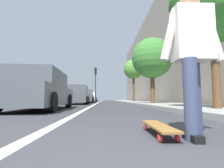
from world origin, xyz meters
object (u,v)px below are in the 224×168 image
object	(u,v)px
skater_person	(192,51)
parked_car_near	(41,91)
traffic_light	(95,78)
parked_car_end	(90,97)
parked_car_far	(85,96)
street_tree_far	(133,70)
street_tree_mid	(152,58)
skateboard	(158,127)
street_tree_near	(212,3)
parked_car_mid	(76,95)

from	to	relation	value
skater_person	parked_car_near	size ratio (longest dim) A/B	0.36
skater_person	parked_car_near	xyz separation A→B (m)	(4.66, 3.42, -0.23)
skater_person	traffic_light	world-z (taller)	traffic_light
parked_car_end	parked_car_far	bearing A→B (deg)	-179.57
parked_car_end	street_tree_far	bearing A→B (deg)	-141.91
skater_person	street_tree_mid	distance (m)	9.92
skater_person	street_tree_mid	world-z (taller)	street_tree_mid
skater_person	parked_car_end	size ratio (longest dim) A/B	0.37
skater_person	street_tree_far	xyz separation A→B (m)	(16.90, -2.30, 2.87)
skateboard	parked_car_far	bearing A→B (deg)	9.59
street_tree_mid	parked_car_far	bearing A→B (deg)	35.52
street_tree_mid	parked_car_near	bearing A→B (deg)	129.50
parked_car_far	parked_car_end	size ratio (longest dim) A/B	0.97
skateboard	street_tree_mid	world-z (taller)	street_tree_mid
traffic_light	street_tree_mid	world-z (taller)	street_tree_mid
parked_car_end	street_tree_mid	distance (m)	15.84
parked_car_end	skater_person	bearing A→B (deg)	-172.27
parked_car_far	street_tree_near	xyz separation A→B (m)	(-14.16, -5.50, 2.63)
parked_car_near	street_tree_mid	world-z (taller)	street_tree_mid
parked_car_near	street_tree_far	distance (m)	13.87
parked_car_near	parked_car_mid	bearing A→B (deg)	-1.42
street_tree_far	parked_car_far	bearing A→B (deg)	88.16
skateboard	street_tree_mid	xyz separation A→B (m)	(9.22, -2.64, 3.13)
skater_person	street_tree_near	size ratio (longest dim) A/B	0.36
traffic_light	street_tree_far	bearing A→B (deg)	-103.53
street_tree_near	street_tree_mid	bearing A→B (deg)	0.00
parked_car_far	parked_car_end	xyz separation A→B (m)	(6.91, 0.05, -0.00)
parked_car_mid	parked_car_end	distance (m)	12.46
parked_car_near	parked_car_far	distance (m)	12.43
skateboard	traffic_light	world-z (taller)	traffic_light
parked_car_mid	parked_car_end	size ratio (longest dim) A/B	0.97
parked_car_mid	parked_car_end	xyz separation A→B (m)	(12.46, 0.01, 0.01)
parked_car_mid	parked_car_far	xyz separation A→B (m)	(5.55, -0.05, 0.01)
street_tree_mid	street_tree_far	xyz separation A→B (m)	(7.53, -0.00, 0.58)
skateboard	parked_car_near	xyz separation A→B (m)	(4.51, 3.07, 0.61)
parked_car_near	traffic_light	distance (m)	13.55
skater_person	street_tree_mid	xyz separation A→B (m)	(9.37, -2.30, 2.29)
parked_car_near	street_tree_near	size ratio (longest dim) A/B	0.99
skateboard	parked_car_end	distance (m)	24.03
skateboard	street_tree_mid	bearing A→B (deg)	-16.00
skateboard	street_tree_far	xyz separation A→B (m)	(16.75, -2.64, 3.71)
parked_car_mid	parked_car_far	size ratio (longest dim) A/B	1.00
parked_car_end	traffic_light	bearing A→B (deg)	-169.36
skater_person	parked_car_near	distance (m)	5.78
skateboard	parked_car_near	world-z (taller)	parked_car_near
parked_car_near	street_tree_mid	bearing A→B (deg)	-50.50
parked_car_near	traffic_light	bearing A→B (deg)	-5.55
skater_person	street_tree_near	world-z (taller)	street_tree_near
street_tree_mid	street_tree_far	distance (m)	7.55
parked_car_end	traffic_light	world-z (taller)	traffic_light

